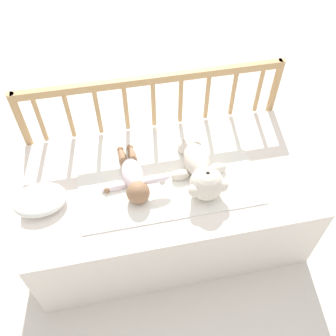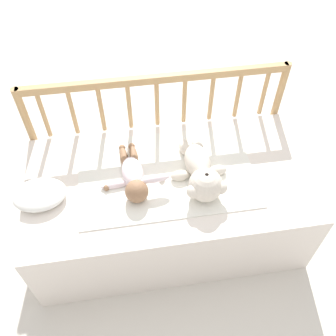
{
  "view_description": "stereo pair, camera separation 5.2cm",
  "coord_description": "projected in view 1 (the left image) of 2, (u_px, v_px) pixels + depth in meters",
  "views": [
    {
      "loc": [
        -0.21,
        -1.03,
        1.75
      ],
      "look_at": [
        0.0,
        0.01,
        0.48
      ],
      "focal_mm": 40.0,
      "sensor_mm": 36.0,
      "label": 1
    },
    {
      "loc": [
        -0.16,
        -1.04,
        1.75
      ],
      "look_at": [
        0.0,
        0.01,
        0.48
      ],
      "focal_mm": 40.0,
      "sensor_mm": 36.0,
      "label": 2
    }
  ],
  "objects": [
    {
      "name": "baby",
      "position": [
        134.0,
        178.0,
        1.64
      ],
      "size": [
        0.31,
        0.36,
        0.1
      ],
      "color": "white",
      "rests_on": "crib_mattress"
    },
    {
      "name": "small_pillow",
      "position": [
        40.0,
        200.0,
        1.58
      ],
      "size": [
        0.23,
        0.18,
        0.06
      ],
      "color": "white",
      "rests_on": "crib_mattress"
    },
    {
      "name": "ground_plane",
      "position": [
        168.0,
        227.0,
        2.02
      ],
      "size": [
        12.0,
        12.0,
        0.0
      ],
      "primitive_type": "plane",
      "color": "silver"
    },
    {
      "name": "crib_rail",
      "position": [
        154.0,
        110.0,
        1.84
      ],
      "size": [
        1.29,
        0.04,
        0.72
      ],
      "color": "tan",
      "rests_on": "ground_plane"
    },
    {
      "name": "crib_mattress",
      "position": [
        168.0,
        205.0,
        1.85
      ],
      "size": [
        1.29,
        0.67,
        0.42
      ],
      "color": "white",
      "rests_on": "ground_plane"
    },
    {
      "name": "blanket",
      "position": [
        166.0,
        173.0,
        1.71
      ],
      "size": [
        0.79,
        0.51,
        0.01
      ],
      "color": "white",
      "rests_on": "crib_mattress"
    },
    {
      "name": "teddy_bear",
      "position": [
        201.0,
        172.0,
        1.63
      ],
      "size": [
        0.26,
        0.39,
        0.15
      ],
      "color": "silver",
      "rests_on": "crib_mattress"
    }
  ]
}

